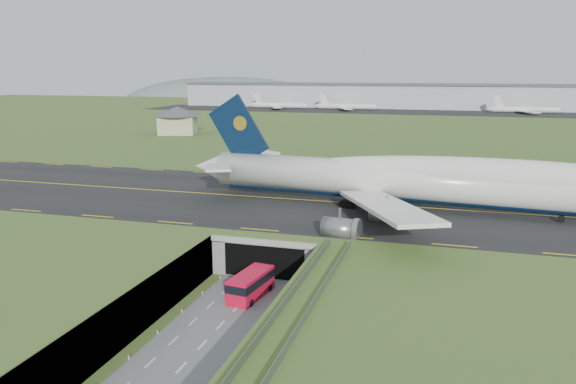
% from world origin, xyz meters
% --- Properties ---
extents(ground, '(900.00, 900.00, 0.00)m').
position_xyz_m(ground, '(0.00, 0.00, 0.00)').
color(ground, '#486327').
rests_on(ground, ground).
extents(airfield_deck, '(800.00, 800.00, 6.00)m').
position_xyz_m(airfield_deck, '(0.00, 0.00, 3.00)').
color(airfield_deck, gray).
rests_on(airfield_deck, ground).
extents(trench_road, '(12.00, 75.00, 0.20)m').
position_xyz_m(trench_road, '(0.00, -7.50, 0.10)').
color(trench_road, slate).
rests_on(trench_road, ground).
extents(taxiway, '(800.00, 44.00, 0.18)m').
position_xyz_m(taxiway, '(0.00, 33.00, 6.09)').
color(taxiway, black).
rests_on(taxiway, airfield_deck).
extents(tunnel_portal, '(17.00, 22.30, 6.00)m').
position_xyz_m(tunnel_portal, '(0.00, 16.71, 3.33)').
color(tunnel_portal, gray).
rests_on(tunnel_portal, ground).
extents(guideway, '(3.00, 53.00, 7.05)m').
position_xyz_m(guideway, '(11.00, -19.11, 5.32)').
color(guideway, '#A8A8A3').
rests_on(guideway, ground).
extents(jumbo_jet, '(92.16, 59.49, 19.76)m').
position_xyz_m(jumbo_jet, '(22.14, 31.10, 11.31)').
color(jumbo_jet, silver).
rests_on(jumbo_jet, ground).
extents(shuttle_tram, '(4.22, 8.58, 3.34)m').
position_xyz_m(shuttle_tram, '(0.47, 1.12, 1.83)').
color(shuttle_tram, red).
rests_on(shuttle_tram, ground).
extents(service_building, '(23.78, 23.78, 10.38)m').
position_xyz_m(service_building, '(-74.30, 126.80, 12.15)').
color(service_building, tan).
rests_on(service_building, ground).
extents(cargo_terminal, '(320.00, 67.00, 15.60)m').
position_xyz_m(cargo_terminal, '(-0.17, 299.41, 13.96)').
color(cargo_terminal, '#B2B2B2').
rests_on(cargo_terminal, ground).
extents(distant_hills, '(700.00, 91.00, 60.00)m').
position_xyz_m(distant_hills, '(64.38, 430.00, -4.00)').
color(distant_hills, slate).
rests_on(distant_hills, ground).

